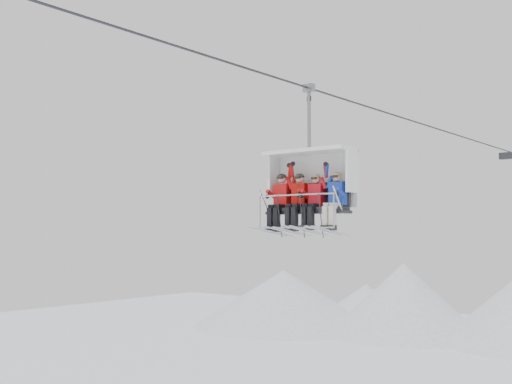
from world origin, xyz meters
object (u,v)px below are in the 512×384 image
Objects in this scene: skier_far_left at (281,199)px; skier_far_right at (335,198)px; chairlift_carrier at (312,182)px; skier_center_left at (298,199)px; skier_center_right at (314,199)px.

skier_far_right is (1.78, -0.01, -0.03)m from skier_far_left.
chairlift_carrier reaches higher than skier_center_left.
chairlift_carrier is 1.10m from skier_far_right.
skier_center_right is 1.00× the size of skier_far_right.
skier_far_right is (0.65, 0.00, 0.01)m from skier_center_right.
chairlift_carrier is 2.36× the size of skier_far_right.
skier_far_left is at bearing 179.53° from skier_center_right.
skier_far_left reaches higher than skier_center_left.
skier_far_left is at bearing 179.78° from skier_far_right.
chairlift_carrier is 0.66m from skier_center_right.
skier_far_left reaches higher than skier_center_right.
skier_center_right is (0.53, -0.01, -0.02)m from skier_center_left.
chairlift_carrier is at bearing 131.43° from skier_center_right.
skier_far_right reaches higher than skier_center_right.
chairlift_carrier is 2.36× the size of skier_center_right.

